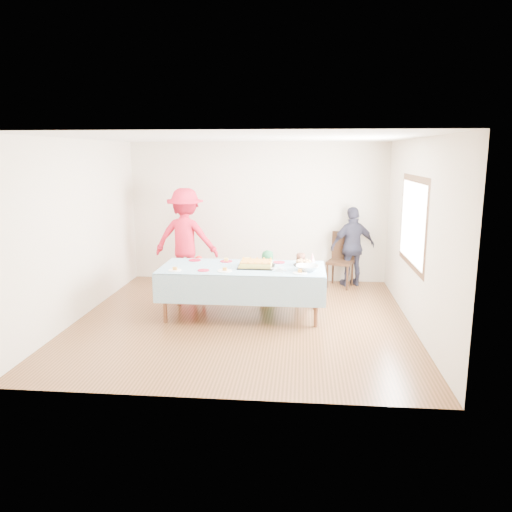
{
  "coord_description": "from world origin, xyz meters",
  "views": [
    {
      "loc": [
        0.88,
        -7.18,
        2.49
      ],
      "look_at": [
        0.17,
        0.3,
        0.93
      ],
      "focal_mm": 35.0,
      "sensor_mm": 36.0,
      "label": 1
    }
  ],
  "objects_px": {
    "party_table": "(243,270)",
    "dining_chair": "(342,256)",
    "adult_left": "(186,239)",
    "birthday_cake": "(256,264)"
  },
  "relations": [
    {
      "from": "party_table",
      "to": "dining_chair",
      "type": "relative_size",
      "value": 2.43
    },
    {
      "from": "adult_left",
      "to": "dining_chair",
      "type": "bearing_deg",
      "value": -168.35
    },
    {
      "from": "birthday_cake",
      "to": "dining_chair",
      "type": "bearing_deg",
      "value": 53.59
    },
    {
      "from": "dining_chair",
      "to": "adult_left",
      "type": "xyz_separation_m",
      "value": [
        -2.91,
        -0.37,
        0.36
      ]
    },
    {
      "from": "birthday_cake",
      "to": "adult_left",
      "type": "bearing_deg",
      "value": 132.66
    },
    {
      "from": "party_table",
      "to": "adult_left",
      "type": "distance_m",
      "value": 2.03
    },
    {
      "from": "dining_chair",
      "to": "birthday_cake",
      "type": "bearing_deg",
      "value": -107.3
    },
    {
      "from": "dining_chair",
      "to": "adult_left",
      "type": "bearing_deg",
      "value": -153.71
    },
    {
      "from": "birthday_cake",
      "to": "dining_chair",
      "type": "relative_size",
      "value": 0.54
    },
    {
      "from": "dining_chair",
      "to": "party_table",
      "type": "bearing_deg",
      "value": -111.09
    }
  ]
}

